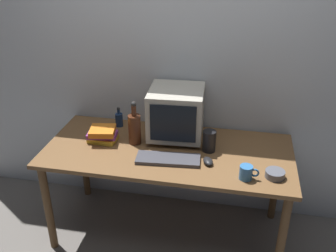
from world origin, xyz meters
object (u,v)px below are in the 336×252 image
(bottle_short, at_px, (119,119))
(cd_spindle, at_px, (275,174))
(crt_monitor, at_px, (176,113))
(metal_canister, at_px, (209,141))
(bottle_tall, at_px, (135,128))
(book_stack, at_px, (103,134))
(keyboard, at_px, (168,159))
(mug, at_px, (246,172))
(computer_mouse, at_px, (208,161))

(bottle_short, xyz_separation_m, cd_spindle, (1.15, -0.47, -0.04))
(crt_monitor, height_order, metal_canister, crt_monitor)
(metal_canister, bearing_deg, bottle_tall, 179.33)
(book_stack, bearing_deg, bottle_tall, 5.30)
(bottle_tall, distance_m, book_stack, 0.24)
(keyboard, height_order, metal_canister, metal_canister)
(mug, bearing_deg, bottle_tall, 159.32)
(bottle_tall, distance_m, metal_canister, 0.53)
(book_stack, bearing_deg, computer_mouse, -11.02)
(mug, xyz_separation_m, metal_canister, (-0.26, 0.29, 0.03))
(keyboard, height_order, bottle_short, bottle_short)
(keyboard, bearing_deg, mug, -17.09)
(bottle_tall, bearing_deg, book_stack, -174.70)
(keyboard, height_order, computer_mouse, computer_mouse)
(bottle_short, height_order, book_stack, bottle_short)
(keyboard, bearing_deg, bottle_tall, 140.80)
(book_stack, distance_m, metal_canister, 0.76)
(bottle_tall, xyz_separation_m, metal_canister, (0.53, -0.01, -0.04))
(keyboard, distance_m, metal_canister, 0.32)
(mug, bearing_deg, cd_spindle, 16.34)
(crt_monitor, bearing_deg, metal_canister, -31.00)
(book_stack, xyz_separation_m, metal_canister, (0.76, 0.02, 0.02))
(keyboard, xyz_separation_m, bottle_tall, (-0.28, 0.19, 0.11))
(computer_mouse, xyz_separation_m, metal_canister, (-0.01, 0.17, 0.06))
(crt_monitor, bearing_deg, keyboard, -88.71)
(computer_mouse, distance_m, book_stack, 0.79)
(keyboard, bearing_deg, book_stack, 156.89)
(cd_spindle, distance_m, metal_canister, 0.50)
(computer_mouse, relative_size, bottle_tall, 0.31)
(keyboard, relative_size, computer_mouse, 4.20)
(metal_canister, bearing_deg, mug, -48.41)
(computer_mouse, distance_m, cd_spindle, 0.42)
(crt_monitor, distance_m, keyboard, 0.38)
(bottle_tall, bearing_deg, keyboard, -34.13)
(cd_spindle, relative_size, metal_canister, 0.80)
(bottle_short, relative_size, book_stack, 0.74)
(bottle_tall, bearing_deg, computer_mouse, -17.71)
(book_stack, distance_m, cd_spindle, 1.21)
(computer_mouse, distance_m, mug, 0.28)
(keyboard, xyz_separation_m, mug, (0.51, -0.11, 0.03))
(mug, bearing_deg, computer_mouse, 153.18)
(book_stack, relative_size, cd_spindle, 1.82)
(bottle_short, bearing_deg, cd_spindle, -22.46)
(crt_monitor, height_order, bottle_short, crt_monitor)
(crt_monitor, relative_size, book_stack, 1.87)
(mug, height_order, cd_spindle, mug)
(keyboard, relative_size, mug, 3.50)
(crt_monitor, bearing_deg, book_stack, -161.37)
(keyboard, relative_size, metal_canister, 2.80)
(bottle_tall, distance_m, cd_spindle, 0.99)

